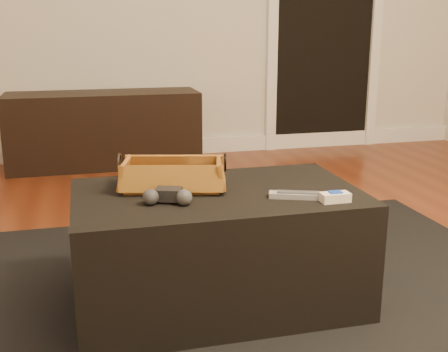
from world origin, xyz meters
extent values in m
cube|color=brown|center=(0.00, 0.00, -0.01)|extent=(5.00, 5.50, 0.01)
cube|color=white|center=(0.00, 2.73, 0.06)|extent=(5.00, 0.04, 0.12)
cube|color=black|center=(1.30, 2.73, 1.02)|extent=(0.82, 0.02, 2.00)
cube|color=white|center=(0.85, 2.72, 1.02)|extent=(0.08, 0.05, 2.05)
cube|color=white|center=(1.75, 2.72, 1.02)|extent=(0.08, 0.05, 2.05)
cube|color=black|center=(-0.49, 2.51, 0.27)|extent=(1.36, 0.45, 0.53)
cube|color=black|center=(-0.20, 0.20, 0.01)|extent=(2.60, 2.00, 0.01)
cube|color=black|center=(-0.20, 0.25, 0.22)|extent=(1.00, 0.60, 0.42)
cube|color=black|center=(-0.36, 0.30, 0.46)|extent=(0.20, 0.07, 0.02)
cube|color=tan|center=(-0.24, 0.32, 0.47)|extent=(0.12, 0.11, 0.06)
cube|color=#AA6A26|center=(-0.34, 0.31, 0.44)|extent=(0.36, 0.23, 0.01)
cube|color=#B06B27|center=(-0.32, 0.39, 0.49)|extent=(0.35, 0.12, 0.09)
cube|color=#956121|center=(-0.36, 0.23, 0.49)|extent=(0.35, 0.12, 0.09)
cube|color=#966221|center=(-0.18, 0.27, 0.49)|extent=(0.07, 0.18, 0.09)
cube|color=#A05624|center=(-0.51, 0.35, 0.49)|extent=(0.07, 0.18, 0.09)
torus|color=black|center=(-0.16, 0.27, 0.53)|extent=(0.02, 0.07, 0.07)
torus|color=#2C241D|center=(-0.52, 0.36, 0.53)|extent=(0.02, 0.07, 0.07)
cube|color=black|center=(-0.38, 0.16, 0.46)|extent=(0.10, 0.09, 0.04)
sphere|color=#2A2A2D|center=(-0.44, 0.15, 0.46)|extent=(0.07, 0.07, 0.05)
sphere|color=#353538|center=(-0.34, 0.12, 0.46)|extent=(0.07, 0.07, 0.05)
cube|color=#A4A7AB|center=(0.05, 0.10, 0.44)|extent=(0.20, 0.11, 0.02)
cube|color=#3C3B3F|center=(0.05, 0.10, 0.45)|extent=(0.15, 0.08, 0.00)
cube|color=white|center=(0.15, 0.03, 0.45)|extent=(0.10, 0.05, 0.03)
cube|color=blue|center=(0.15, 0.03, 0.46)|extent=(0.04, 0.03, 0.01)
camera|label=1|loc=(-0.64, -1.59, 1.00)|focal=45.00mm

